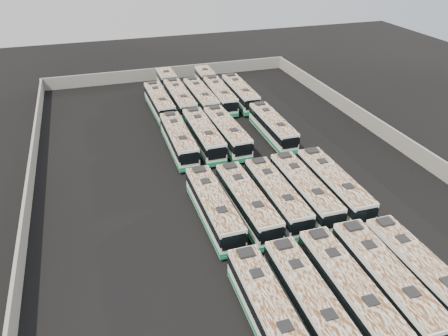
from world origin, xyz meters
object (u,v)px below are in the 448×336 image
(bus_front_left, at_px, (310,302))
(bus_midfront_far_right, at_px, (333,185))
(bus_midback_center, at_px, (227,132))
(bus_back_center, at_px, (201,98))
(bus_front_center, at_px, (348,289))
(bus_back_left, at_px, (175,92))
(bus_front_far_left, at_px, (269,312))
(bus_back_right, at_px, (215,89))
(bus_midfront_left, at_px, (247,202))
(bus_front_far_right, at_px, (420,273))
(bus_midfront_right, at_px, (304,190))
(bus_midback_far_right, at_px, (272,127))
(bus_midback_left, at_px, (203,135))
(bus_midback_far_left, at_px, (179,139))
(bus_midfront_center, at_px, (276,196))
(bus_front_right, at_px, (385,281))
(bus_back_far_right, at_px, (240,93))
(bus_midfront_far_left, at_px, (213,207))
(bus_back_far_left, at_px, (159,102))

(bus_front_left, height_order, bus_midfront_far_right, bus_midfront_far_right)
(bus_midback_center, relative_size, bus_back_center, 1.01)
(bus_front_center, bearing_deg, bus_back_left, 94.67)
(bus_front_far_left, bearing_deg, bus_back_right, 78.28)
(bus_front_center, height_order, bus_midfront_left, bus_front_center)
(bus_front_far_right, xyz_separation_m, bus_midfront_right, (-3.23, 13.59, 0.04))
(bus_back_center, bearing_deg, bus_midback_far_right, -65.45)
(bus_midback_left, bearing_deg, bus_front_left, -90.38)
(bus_midback_far_left, bearing_deg, bus_midfront_far_right, -50.22)
(bus_midfront_far_right, relative_size, bus_midback_far_right, 1.04)
(bus_midfront_center, relative_size, bus_midfront_right, 0.98)
(bus_front_right, distance_m, bus_back_far_right, 42.76)
(bus_front_far_right, xyz_separation_m, bus_back_center, (-6.37, 42.68, 0.04))
(bus_front_center, relative_size, bus_front_far_right, 1.01)
(bus_front_left, distance_m, bus_back_center, 42.85)
(bus_back_left, relative_size, bus_back_right, 1.03)
(bus_midfront_far_right, height_order, bus_back_center, bus_midfront_far_right)
(bus_midfront_far_left, distance_m, bus_midfront_far_right, 13.01)
(bus_midback_left, height_order, bus_midback_center, bus_midback_left)
(bus_front_right, relative_size, bus_back_center, 1.02)
(bus_midback_center, relative_size, bus_back_far_left, 1.03)
(bus_midfront_left, relative_size, bus_midfront_right, 0.99)
(bus_front_right, relative_size, bus_midback_far_right, 1.05)
(bus_midback_center, bearing_deg, bus_midfront_far_right, -69.11)
(bus_midfront_left, bearing_deg, bus_front_center, -77.89)
(bus_midfront_right, distance_m, bus_midback_far_left, 18.35)
(bus_front_left, height_order, bus_midfront_left, bus_midfront_left)
(bus_front_far_right, xyz_separation_m, bus_back_right, (-3.15, 45.84, -0.00))
(bus_front_center, distance_m, bus_midfront_far_right, 14.83)
(bus_back_left, bearing_deg, bus_front_left, -90.42)
(bus_midfront_far_right, bearing_deg, bus_midback_far_left, 130.34)
(bus_back_right, bearing_deg, bus_midfront_far_left, -105.39)
(bus_front_center, xyz_separation_m, bus_midfront_left, (-3.18, 13.19, -0.01))
(bus_midback_far_right, bearing_deg, bus_midfront_left, -119.98)
(bus_midfront_far_left, bearing_deg, bus_back_far_right, 65.14)
(bus_midfront_far_left, bearing_deg, bus_back_left, 83.59)
(bus_midback_far_right, xyz_separation_m, bus_back_right, (-3.11, 16.59, 0.01))
(bus_midfront_far_right, bearing_deg, bus_back_left, 107.39)
(bus_front_far_left, relative_size, bus_midback_left, 0.96)
(bus_midback_center, xyz_separation_m, bus_back_far_right, (6.55, 13.25, -0.02))
(bus_back_left, xyz_separation_m, bus_back_center, (3.31, -3.43, -0.02))
(bus_front_right, bearing_deg, bus_midback_left, 103.56)
(bus_back_far_right, bearing_deg, bus_midback_far_left, -133.00)
(bus_front_right, bearing_deg, bus_front_far_left, -178.55)
(bus_back_far_left, bearing_deg, bus_midfront_right, -73.01)
(bus_front_right, relative_size, bus_midfront_center, 1.05)
(bus_midfront_far_right, height_order, bus_midback_center, bus_midfront_far_right)
(bus_front_far_right, bearing_deg, bus_midback_center, 102.32)
(bus_front_center, height_order, bus_back_right, bus_front_center)
(bus_front_far_right, height_order, bus_midback_left, bus_midback_left)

